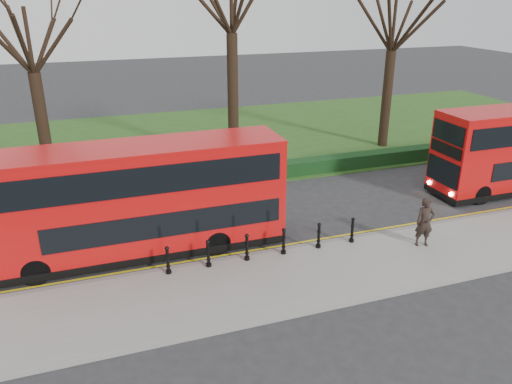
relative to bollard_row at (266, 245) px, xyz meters
name	(u,v)px	position (x,y,z in m)	size (l,w,h in m)	color
ground	(258,243)	(0.19, 1.35, -0.65)	(120.00, 120.00, 0.00)	#28282B
pavement	(287,280)	(0.19, -1.65, -0.57)	(60.00, 4.00, 0.15)	gray
kerb	(267,253)	(0.19, 0.35, -0.57)	(60.00, 0.25, 0.16)	slate
grass_verge	(183,142)	(0.19, 16.35, -0.62)	(60.00, 18.00, 0.06)	#274717
hedge	(215,178)	(0.19, 8.15, -0.25)	(60.00, 0.90, 0.80)	black
yellow_line_outer	(264,251)	(0.19, 0.65, -0.64)	(60.00, 0.10, 0.01)	yellow
yellow_line_inner	(262,249)	(0.19, 0.85, -0.64)	(60.00, 0.10, 0.01)	yellow
tree_left	(27,33)	(-7.81, 11.35, 6.85)	(6.61, 6.61, 10.32)	black
tree_right	(395,17)	(12.19, 11.35, 7.25)	(6.96, 6.96, 10.87)	black
bollard_row	(266,245)	(0.00, 0.00, 0.00)	(7.38, 0.15, 1.00)	black
bus_lead	(140,201)	(-4.18, 2.09, 1.49)	(10.69, 2.46, 4.25)	red
pedestrian	(425,222)	(6.07, -1.14, 0.48)	(0.71, 0.47, 1.95)	black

